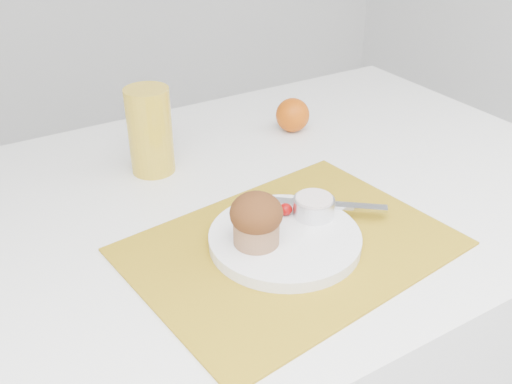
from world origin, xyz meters
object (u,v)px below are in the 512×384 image
juice_glass (150,131)px  plate (285,239)px  orange (293,115)px  table (257,349)px  muffin (256,219)px

juice_glass → plate: bearing=-76.8°
orange → juice_glass: juice_glass is taller
table → muffin: muffin is taller
muffin → juice_glass: bearing=95.2°
plate → orange: 0.40m
table → muffin: size_ratio=14.55×
plate → muffin: muffin is taller
plate → juice_glass: size_ratio=1.42×
table → orange: bearing=42.3°
table → orange: orange is taller
plate → juice_glass: (-0.07, 0.31, 0.06)m
juice_glass → muffin: (0.03, -0.31, -0.02)m
plate → orange: (0.23, 0.32, 0.02)m
table → juice_glass: size_ratio=7.84×
table → muffin: bearing=-121.7°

